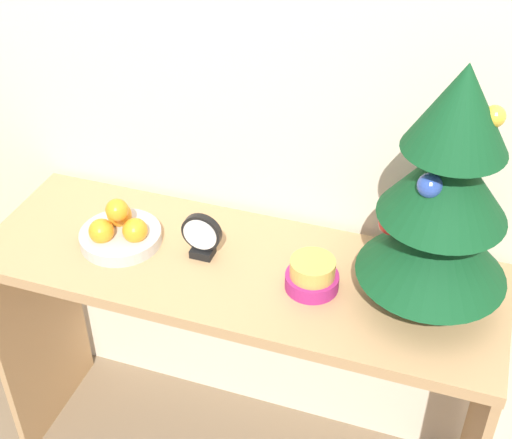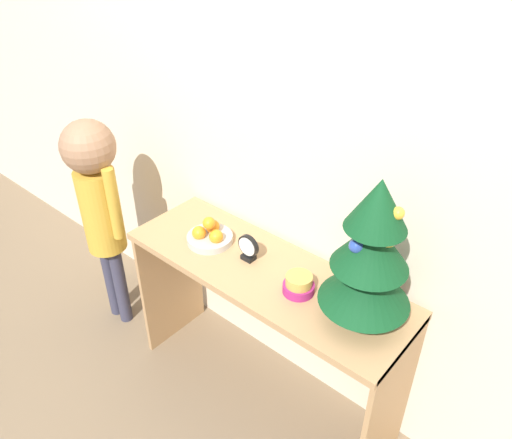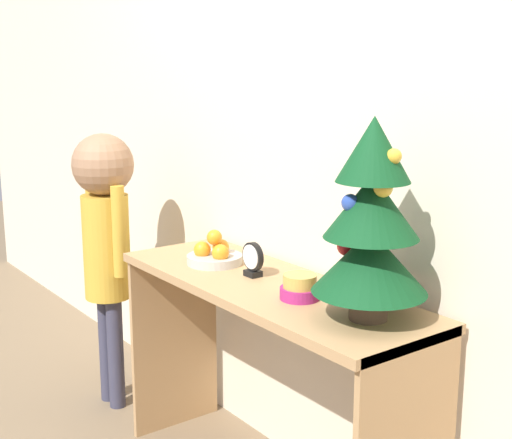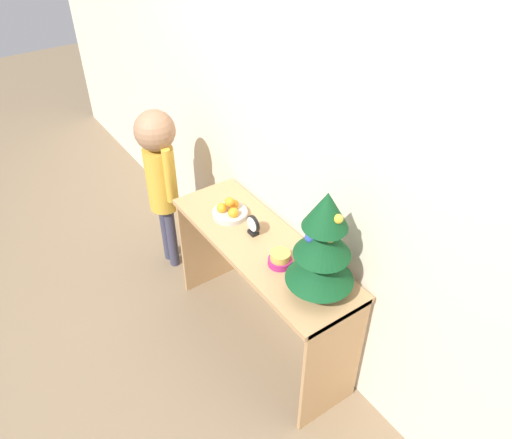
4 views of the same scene
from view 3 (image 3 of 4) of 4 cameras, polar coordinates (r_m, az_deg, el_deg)
name	(u,v)px [view 3 (image 3 of 4)]	position (r m, az deg, el deg)	size (l,w,h in m)	color
back_wall	(329,122)	(2.36, 5.86, 7.76)	(7.00, 0.05, 2.50)	beige
console_table	(267,333)	(2.35, 0.91, -9.03)	(1.23, 0.41, 0.75)	tan
mini_tree	(371,223)	(1.92, 9.21, -0.31)	(0.32, 0.32, 0.56)	#4C3828
fruit_bowl	(215,254)	(2.51, -3.34, -2.81)	(0.20, 0.20, 0.12)	#B7B2A8
singing_bowl	(300,288)	(2.13, 3.53, -5.48)	(0.12, 0.12, 0.08)	#9E2366
desk_clock	(253,260)	(2.35, -0.27, -3.23)	(0.10, 0.04, 0.12)	black
child_figure	(105,224)	(2.99, -11.95, -0.39)	(0.30, 0.25, 1.17)	#38384C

